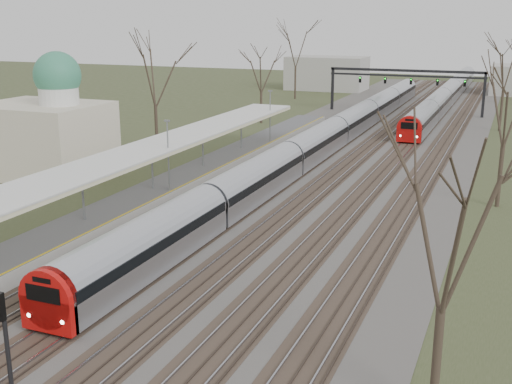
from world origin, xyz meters
TOP-DOWN VIEW (x-y plane):
  - track_bed at (0.26, 55.00)m, footprint 24.00×160.00m
  - platform at (-9.05, 37.50)m, footprint 3.50×69.00m
  - canopy at (-9.05, 32.99)m, footprint 4.10×50.00m
  - dome_building at (-21.71, 38.00)m, footprint 10.00×8.00m
  - signal_gantry at (0.29, 84.99)m, footprint 21.00×0.59m
  - tree_west_far at (-17.00, 48.00)m, footprint 5.50×5.50m
  - tree_east_near at (13.00, 15.00)m, footprint 4.50×4.50m
  - tree_east_far at (14.00, 42.00)m, footprint 5.00×5.00m
  - train_near at (-2.50, 59.46)m, footprint 2.62×90.21m
  - train_far at (4.50, 99.89)m, footprint 2.62×75.21m
  - signal_post at (-0.75, 10.57)m, footprint 0.35×0.45m

SIDE VIEW (x-z plane):
  - track_bed at x=0.26m, z-range -0.05..0.17m
  - platform at x=-9.05m, z-range 0.00..1.00m
  - train_near at x=-2.50m, z-range -0.05..3.00m
  - train_far at x=4.50m, z-range -0.05..3.00m
  - signal_post at x=-0.75m, z-range 0.67..4.77m
  - dome_building at x=-21.71m, z-range -1.43..8.87m
  - canopy at x=-9.05m, z-range 2.37..5.48m
  - signal_gantry at x=0.29m, z-range 1.87..7.95m
  - tree_east_near at x=13.00m, z-range 1.92..11.19m
  - tree_east_far at x=14.00m, z-range 2.14..12.44m
  - tree_west_far at x=-17.00m, z-range 2.35..13.68m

